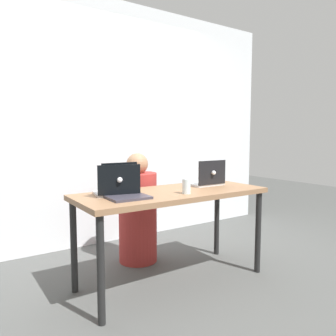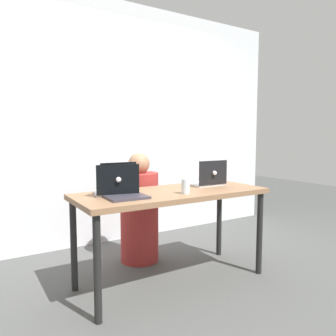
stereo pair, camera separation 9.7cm
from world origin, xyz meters
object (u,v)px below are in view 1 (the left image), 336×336
object	(u,v)px
laptop_front_left	(125,190)
laptop_back_right	(207,180)
laptop_back_left	(117,188)
water_glass_center	(186,187)
person_at_center	(138,214)

from	to	relation	value
laptop_front_left	laptop_back_right	world-z (taller)	laptop_front_left
laptop_back_left	water_glass_center	xyz separation A→B (m)	(0.47, -0.24, -0.00)
person_at_center	laptop_back_left	xyz separation A→B (m)	(-0.43, -0.47, 0.34)
water_glass_center	laptop_front_left	bearing A→B (deg)	163.98
laptop_back_right	water_glass_center	bearing A→B (deg)	30.46
laptop_back_left	person_at_center	bearing A→B (deg)	-120.17
laptop_front_left	laptop_back_right	distance (m)	0.86
laptop_back_right	water_glass_center	world-z (taller)	laptop_back_right
person_at_center	water_glass_center	distance (m)	0.79
person_at_center	laptop_back_left	distance (m)	0.72
water_glass_center	person_at_center	bearing A→B (deg)	93.15
laptop_back_right	laptop_front_left	bearing A→B (deg)	7.21
laptop_back_left	laptop_back_right	world-z (taller)	laptop_back_left
laptop_back_left	water_glass_center	distance (m)	0.52
laptop_front_left	laptop_back_left	distance (m)	0.11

